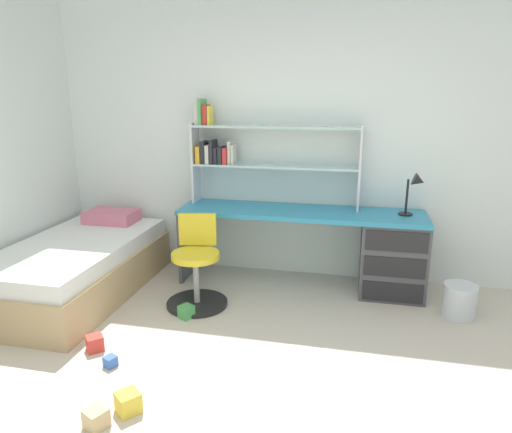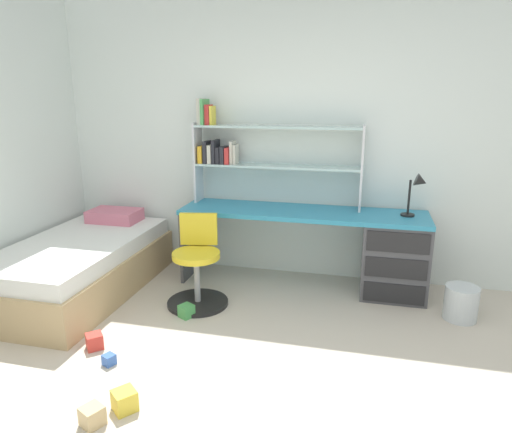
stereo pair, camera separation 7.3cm
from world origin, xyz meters
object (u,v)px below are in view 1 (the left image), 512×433
(bookshelf_hutch, at_px, (249,148))
(waste_bin, at_px, (459,301))
(swivel_chair, at_px, (197,271))
(toy_block_natural_0, at_px, (96,419))
(toy_block_yellow_3, at_px, (128,402))
(toy_block_blue_4, at_px, (110,361))
(toy_block_red_1, at_px, (95,343))
(toy_block_green_2, at_px, (186,312))
(bed_platform, at_px, (77,267))
(desk, at_px, (366,248))
(desk_lamp, at_px, (416,188))

(bookshelf_hutch, xyz_separation_m, waste_bin, (1.86, -0.53, -1.12))
(swivel_chair, xyz_separation_m, toy_block_natural_0, (-0.03, -1.55, -0.24))
(swivel_chair, height_order, toy_block_yellow_3, swivel_chair)
(toy_block_blue_4, bearing_deg, toy_block_red_1, 142.88)
(waste_bin, xyz_separation_m, toy_block_green_2, (-2.14, -0.49, -0.09))
(waste_bin, distance_m, toy_block_green_2, 2.20)
(bed_platform, bearing_deg, toy_block_green_2, -12.42)
(desk, bearing_deg, toy_block_natural_0, -123.57)
(desk, distance_m, toy_block_red_1, 2.39)
(desk, height_order, toy_block_blue_4, desk)
(bed_platform, distance_m, toy_block_green_2, 1.17)
(swivel_chair, distance_m, toy_block_blue_4, 1.08)
(toy_block_red_1, height_order, toy_block_yellow_3, toy_block_yellow_3)
(toy_block_yellow_3, bearing_deg, swivel_chair, 93.43)
(toy_block_green_2, bearing_deg, desk_lamp, 26.06)
(bookshelf_hutch, xyz_separation_m, toy_block_green_2, (-0.28, -1.02, -1.20))
(toy_block_natural_0, bearing_deg, toy_block_red_1, 121.84)
(waste_bin, height_order, toy_block_green_2, waste_bin)
(desk_lamp, height_order, toy_block_blue_4, desk_lamp)
(bookshelf_hutch, distance_m, toy_block_green_2, 1.61)
(bookshelf_hutch, relative_size, toy_block_blue_4, 21.78)
(desk, distance_m, toy_block_blue_4, 2.34)
(desk_lamp, relative_size, waste_bin, 1.39)
(waste_bin, bearing_deg, desk_lamp, 134.24)
(toy_block_natural_0, distance_m, toy_block_yellow_3, 0.19)
(toy_block_natural_0, bearing_deg, desk_lamp, 50.10)
(toy_block_red_1, xyz_separation_m, toy_block_yellow_3, (0.54, -0.54, 0.01))
(bed_platform, relative_size, toy_block_red_1, 16.81)
(bookshelf_hutch, height_order, bed_platform, bookshelf_hutch)
(toy_block_natural_0, bearing_deg, toy_block_blue_4, 112.51)
(swivel_chair, relative_size, toy_block_green_2, 7.41)
(swivel_chair, height_order, toy_block_green_2, swivel_chair)
(swivel_chair, height_order, bed_platform, swivel_chair)
(desk, distance_m, toy_block_natural_0, 2.61)
(waste_bin, relative_size, toy_block_red_1, 2.54)
(bookshelf_hutch, bearing_deg, waste_bin, -15.95)
(bed_platform, bearing_deg, toy_block_red_1, -51.52)
(toy_block_natural_0, bearing_deg, bookshelf_hutch, 82.40)
(waste_bin, bearing_deg, desk, 153.29)
(toy_block_blue_4, bearing_deg, swivel_chair, 76.38)
(desk, relative_size, desk_lamp, 5.80)
(bed_platform, relative_size, toy_block_natural_0, 16.54)
(bookshelf_hutch, bearing_deg, swivel_chair, -110.51)
(bed_platform, bearing_deg, toy_block_yellow_3, -48.83)
(bookshelf_hutch, distance_m, toy_block_red_1, 2.15)
(desk, height_order, toy_block_natural_0, desk)
(desk_lamp, distance_m, bed_platform, 3.05)
(swivel_chair, bearing_deg, toy_block_green_2, -90.07)
(bed_platform, distance_m, toy_block_yellow_3, 1.84)
(desk, xyz_separation_m, desk_lamp, (0.37, 0.00, 0.57))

